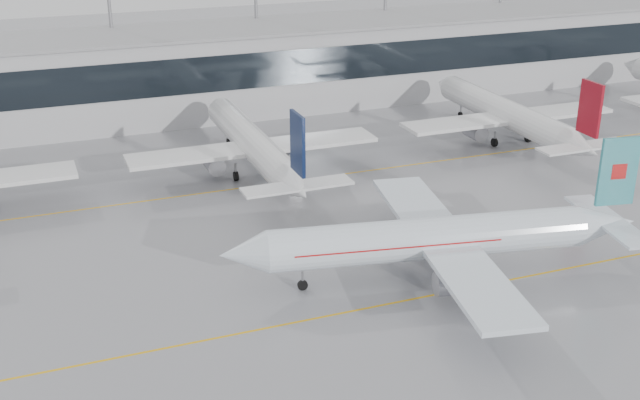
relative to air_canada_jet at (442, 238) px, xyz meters
name	(u,v)px	position (x,y,z in m)	size (l,w,h in m)	color
ground	(372,307)	(-7.78, -2.70, -3.83)	(320.00, 320.00, 0.00)	gray
taxi_line_main	(372,307)	(-7.78, -2.70, -3.83)	(120.00, 0.25, 0.01)	#E0A10E
taxi_line_north	(264,185)	(-7.78, 27.30, -3.83)	(120.00, 0.25, 0.01)	#E0A10E
terminal	(198,73)	(-7.78, 59.30, 2.17)	(180.00, 15.00, 12.00)	#A8A8AC
terminal_glass	(209,74)	(-7.78, 51.75, 3.67)	(180.00, 0.20, 5.00)	black
terminal_roof	(195,31)	(-7.78, 59.30, 8.37)	(182.00, 16.00, 0.40)	gray
light_masts	(186,16)	(-7.78, 65.30, 9.51)	(156.40, 1.00, 22.60)	gray
air_canada_jet	(442,238)	(0.00, 0.00, 0.00)	(37.75, 30.84, 12.03)	silver
parked_jet_c	(254,145)	(-7.78, 30.99, -0.12)	(29.64, 36.96, 11.72)	silver
parked_jet_d	(508,115)	(27.22, 30.99, -0.12)	(29.64, 36.96, 11.72)	silver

